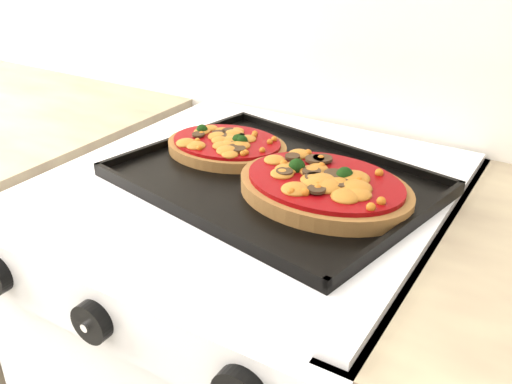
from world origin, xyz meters
The scene contains 5 objects.
control_panel centered at (0.05, 1.39, 0.85)m, with size 0.60×0.02×0.09m, color white.
knob_center centered at (0.03, 1.37, 0.85)m, with size 0.05×0.05×0.02m, color black.
baking_tray centered at (0.09, 1.70, 0.92)m, with size 0.45×0.34×0.02m, color black.
pizza_left centered at (-0.03, 1.75, 0.94)m, with size 0.21×0.16×0.03m, color olive, non-canonical shape.
pizza_right centered at (0.18, 1.69, 0.94)m, with size 0.26×0.20×0.04m, color olive, non-canonical shape.
Camera 1 is at (0.48, 1.02, 1.30)m, focal length 40.00 mm.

